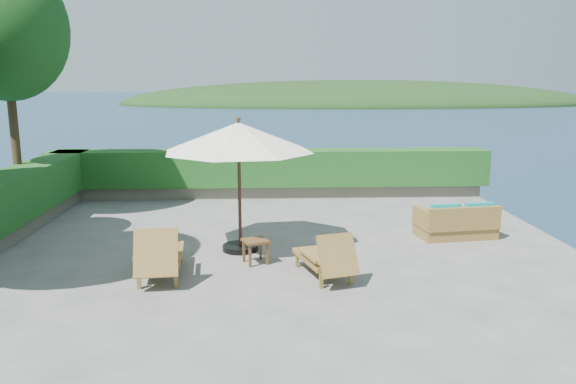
{
  "coord_description": "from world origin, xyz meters",
  "views": [
    {
      "loc": [
        -0.18,
        -10.19,
        3.3
      ],
      "look_at": [
        0.3,
        0.8,
        1.1
      ],
      "focal_mm": 35.0,
      "sensor_mm": 36.0,
      "label": 1
    }
  ],
  "objects_px": {
    "lounge_right": "(326,257)",
    "side_table": "(255,244)",
    "lounge_left": "(160,255)",
    "patio_umbrella": "(239,138)",
    "wicker_loveseat": "(457,223)"
  },
  "relations": [
    {
      "from": "lounge_left",
      "to": "side_table",
      "type": "xyz_separation_m",
      "value": [
        1.6,
        0.7,
        -0.04
      ]
    },
    {
      "from": "patio_umbrella",
      "to": "side_table",
      "type": "height_order",
      "value": "patio_umbrella"
    },
    {
      "from": "patio_umbrella",
      "to": "lounge_right",
      "type": "bearing_deg",
      "value": -47.43
    },
    {
      "from": "lounge_right",
      "to": "side_table",
      "type": "bearing_deg",
      "value": 128.85
    },
    {
      "from": "lounge_right",
      "to": "wicker_loveseat",
      "type": "bearing_deg",
      "value": 21.1
    },
    {
      "from": "lounge_right",
      "to": "wicker_loveseat",
      "type": "distance_m",
      "value": 3.86
    },
    {
      "from": "patio_umbrella",
      "to": "side_table",
      "type": "distance_m",
      "value": 2.04
    },
    {
      "from": "patio_umbrella",
      "to": "lounge_left",
      "type": "distance_m",
      "value": 2.69
    },
    {
      "from": "side_table",
      "to": "wicker_loveseat",
      "type": "height_order",
      "value": "wicker_loveseat"
    },
    {
      "from": "lounge_left",
      "to": "lounge_right",
      "type": "xyz_separation_m",
      "value": [
        2.81,
        -0.12,
        -0.04
      ]
    },
    {
      "from": "lounge_right",
      "to": "side_table",
      "type": "distance_m",
      "value": 1.46
    },
    {
      "from": "lounge_right",
      "to": "side_table",
      "type": "xyz_separation_m",
      "value": [
        -1.2,
        0.83,
        0.01
      ]
    },
    {
      "from": "side_table",
      "to": "patio_umbrella",
      "type": "bearing_deg",
      "value": 110.59
    },
    {
      "from": "patio_umbrella",
      "to": "lounge_right",
      "type": "relative_size",
      "value": 2.2
    },
    {
      "from": "lounge_left",
      "to": "lounge_right",
      "type": "height_order",
      "value": "lounge_left"
    }
  ]
}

